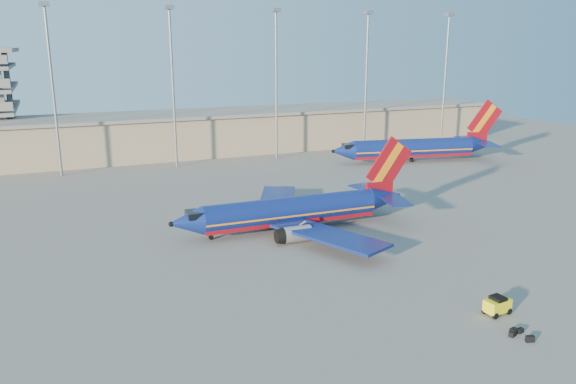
% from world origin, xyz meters
% --- Properties ---
extents(ground, '(220.00, 220.00, 0.00)m').
position_xyz_m(ground, '(0.00, 0.00, 0.00)').
color(ground, slate).
rests_on(ground, ground).
extents(terminal_building, '(122.00, 16.00, 8.50)m').
position_xyz_m(terminal_building, '(10.00, 58.00, 4.32)').
color(terminal_building, gray).
rests_on(terminal_building, ground).
extents(light_mast_row, '(101.60, 1.60, 28.65)m').
position_xyz_m(light_mast_row, '(5.00, 46.00, 17.55)').
color(light_mast_row, gray).
rests_on(light_mast_row, ground).
extents(aircraft_main, '(31.55, 30.37, 10.69)m').
position_xyz_m(aircraft_main, '(0.60, 3.64, 2.28)').
color(aircraft_main, navy).
rests_on(aircraft_main, ground).
extents(aircraft_second, '(34.28, 14.31, 11.71)m').
position_xyz_m(aircraft_second, '(38.68, 32.54, 2.69)').
color(aircraft_second, navy).
rests_on(aircraft_second, ground).
extents(baggage_tug, '(2.35, 1.59, 1.58)m').
position_xyz_m(baggage_tug, '(7.03, -23.61, 0.82)').
color(baggage_tug, yellow).
rests_on(baggage_tug, ground).
extents(luggage_pile, '(1.60, 1.93, 0.50)m').
position_xyz_m(luggage_pile, '(5.87, -27.20, 0.22)').
color(luggage_pile, black).
rests_on(luggage_pile, ground).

